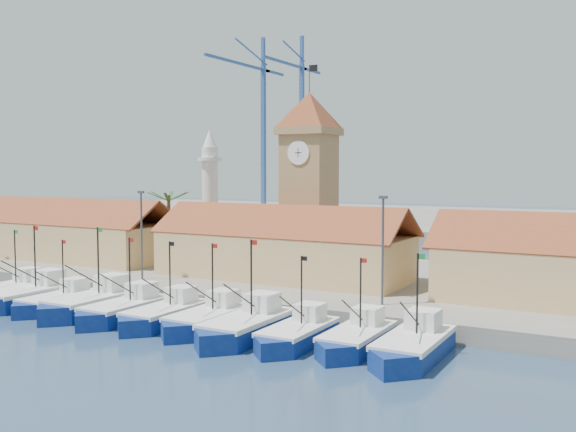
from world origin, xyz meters
The scene contains 22 objects.
ground centered at (0.00, 0.00, 0.00)m, with size 400.00×400.00×0.00m, color #1E3A50.
quay centered at (0.00, 24.00, 0.75)m, with size 140.00×32.00×1.50m, color gray.
terminal centered at (0.00, 110.00, 1.00)m, with size 240.00×80.00×2.00m, color gray.
boat_0 centered at (-21.35, 3.31, 0.74)m, with size 3.45×9.46×7.16m.
boat_1 centered at (-17.19, 2.15, 0.81)m, with size 3.79×10.37×7.85m.
boat_2 centered at (-13.29, 2.14, 0.69)m, with size 3.23×8.83×6.68m.
boat_3 centered at (-9.44, 2.53, 0.83)m, with size 3.87×10.61×8.03m.
boat_4 centered at (-5.36, 2.20, 0.76)m, with size 3.53×9.67×7.31m.
boat_5 centered at (-1.25, 2.50, 0.74)m, with size 3.46×9.47×7.17m.
boat_6 centered at (2.81, 2.83, 0.74)m, with size 3.48×9.52×7.20m.
boat_7 centered at (6.90, 2.07, 0.81)m, with size 3.77×10.33×7.82m.
boat_8 centered at (11.09, 2.39, 0.70)m, with size 3.27×8.96×6.78m.
boat_9 centered at (15.32, 3.33, 0.70)m, with size 3.28×8.99×6.81m.
boat_10 centered at (19.52, 3.05, 0.77)m, with size 3.59×9.84×7.45m.
hall_left centered at (-32.00, 20.00, 3.99)m, with size 31.20×10.13×7.61m.
hall_center centered at (0.00, 20.00, 3.99)m, with size 27.04×10.13×7.61m.
clock_tower centered at (0.00, 26.00, 11.96)m, with size 5.80×5.80×22.70m.
minaret centered at (-15.00, 28.00, 9.73)m, with size 3.00×3.00×16.30m.
palm_tree centered at (-20.00, 26.00, 6.25)m, with size 5.60×5.03×8.39m.
lamp_posts centered at (0.50, 12.00, 6.48)m, with size 80.70×0.25×9.03m.
crane_blue_far centered at (-52.02, 100.37, 26.51)m, with size 1.00×34.55×43.89m.
crane_blue_near centered at (-44.22, 107.11, 26.43)m, with size 1.00×29.19×44.59m.
Camera 1 is at (32.61, -37.57, 12.57)m, focal length 40.00 mm.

